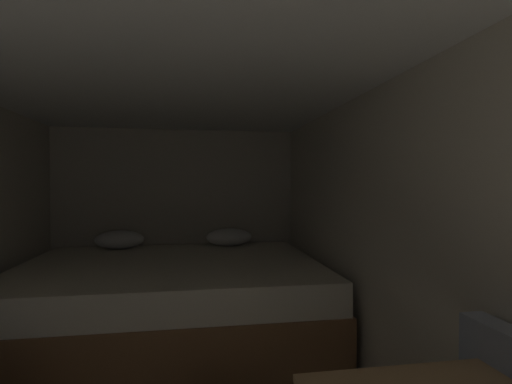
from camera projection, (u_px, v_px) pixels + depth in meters
wall_back at (177, 218)px, 4.33m from camera, size 2.76×0.05×2.00m
wall_right at (397, 250)px, 2.22m from camera, size 0.05×4.69×2.00m
ceiling_slab at (158, 60)px, 1.98m from camera, size 2.76×4.69×0.05m
bed at (172, 301)px, 3.33m from camera, size 2.54×1.94×0.90m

